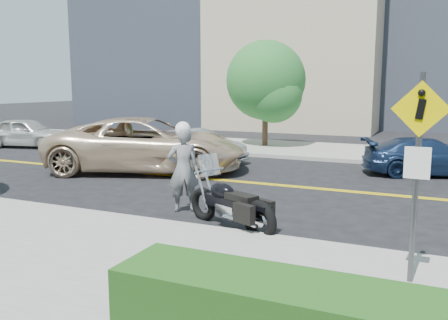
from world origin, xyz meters
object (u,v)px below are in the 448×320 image
motorcyclist (183,167)px  parked_car_silver (197,146)px  parked_car_white (26,133)px  suv (147,145)px  pedestrian_sign (418,158)px  parked_car_blue (429,157)px  motorcycle (231,193)px

motorcyclist → parked_car_silver: 7.24m
motorcyclist → parked_car_white: 14.60m
suv → parked_car_white: suv is taller
pedestrian_sign → parked_car_blue: pedestrian_sign is taller
parked_car_white → suv: bearing=-121.9°
parked_car_silver → parked_car_white: bearing=93.8°
motorcyclist → motorcycle: 1.79m
pedestrian_sign → parked_car_blue: (0.07, 9.92, -1.34)m
suv → motorcyclist: bearing=-156.6°
pedestrian_sign → parked_car_white: (-17.83, 9.81, -1.26)m
pedestrian_sign → parked_car_silver: pedestrian_sign is taller
suv → parked_car_white: size_ratio=1.63×
parked_car_blue → motorcyclist: bearing=125.8°
pedestrian_sign → motorcyclist: pedestrian_sign is taller
parked_car_white → parked_car_silver: parked_car_white is taller
motorcycle → parked_car_white: 16.35m
pedestrian_sign → parked_car_white: pedestrian_sign is taller
motorcyclist → motorcycle: size_ratio=0.87×
motorcyclist → suv: 5.56m
motorcyclist → parked_car_silver: motorcyclist is taller
motorcycle → parked_car_silver: (-4.60, 7.37, -0.11)m
parked_car_white → parked_car_silver: size_ratio=1.06×
parked_car_white → parked_car_blue: (17.89, 0.11, -0.09)m
motorcyclist → suv: size_ratio=0.32×
pedestrian_sign → motorcyclist: 5.83m
motorcycle → parked_car_silver: bearing=146.7°
suv → parked_car_white: 9.47m
motorcycle → parked_car_silver: 8.69m
pedestrian_sign → parked_car_white: size_ratio=0.72×
suv → parked_car_silver: bearing=-34.6°
motorcycle → parked_car_white: bearing=175.2°
parked_car_white → motorcycle: bearing=-132.1°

